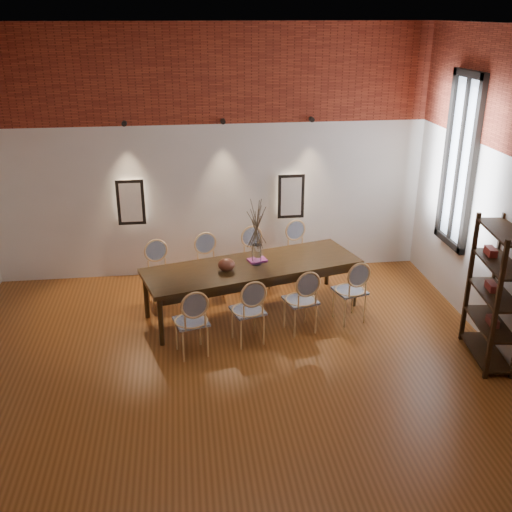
{
  "coord_description": "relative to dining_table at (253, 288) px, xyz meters",
  "views": [
    {
      "loc": [
        -0.49,
        -5.91,
        4.13
      ],
      "look_at": [
        0.47,
        1.54,
        1.05
      ],
      "focal_mm": 42.0,
      "sensor_mm": 36.0,
      "label": 1
    }
  ],
  "objects": [
    {
      "name": "chair_far_c",
      "position": [
        0.17,
        0.86,
        0.09
      ],
      "size": [
        0.54,
        0.54,
        0.94
      ],
      "primitive_type": null,
      "rotation": [
        0.0,
        0.0,
        3.41
      ],
      "color": "#E8BB77",
      "rests_on": "floor"
    },
    {
      "name": "window_frame",
      "position": [
        2.97,
        0.06,
        1.77
      ],
      "size": [
        0.08,
        0.9,
        2.5
      ],
      "primitive_type": "cube",
      "color": "black",
      "rests_on": "wall_right"
    },
    {
      "name": "chair_far_b",
      "position": [
        -0.58,
        0.65,
        0.09
      ],
      "size": [
        0.54,
        0.54,
        0.94
      ],
      "primitive_type": null,
      "rotation": [
        0.0,
        0.0,
        3.41
      ],
      "color": "#E8BB77",
      "rests_on": "floor"
    },
    {
      "name": "chair_far_d",
      "position": [
        0.92,
        1.06,
        0.09
      ],
      "size": [
        0.54,
        0.54,
        0.94
      ],
      "primitive_type": null,
      "rotation": [
        0.0,
        0.0,
        3.41
      ],
      "color": "#E8BB77",
      "rests_on": "floor"
    },
    {
      "name": "niche_left",
      "position": [
        -1.77,
        1.51,
        0.93
      ],
      "size": [
        0.36,
        0.06,
        0.66
      ],
      "primitive_type": "cube",
      "color": "#FFEAC6",
      "rests_on": "wall_back"
    },
    {
      "name": "window_mullion",
      "position": [
        2.97,
        0.06,
        1.77
      ],
      "size": [
        0.06,
        0.06,
        2.4
      ],
      "primitive_type": "cube",
      "color": "black",
      "rests_on": "wall_right"
    },
    {
      "name": "niche_right",
      "position": [
        0.83,
        1.51,
        0.93
      ],
      "size": [
        0.36,
        0.06,
        0.66
      ],
      "primitive_type": "cube",
      "color": "#FFEAC6",
      "rests_on": "wall_back"
    },
    {
      "name": "vase",
      "position": [
        0.06,
        0.02,
        0.53
      ],
      "size": [
        0.14,
        0.14,
        0.3
      ],
      "primitive_type": "cylinder",
      "color": "silver",
      "rests_on": "dining_table"
    },
    {
      "name": "window_glass",
      "position": [
        2.99,
        0.06,
        1.77
      ],
      "size": [
        0.02,
        0.78,
        2.38
      ],
      "primitive_type": "cube",
      "color": "silver",
      "rests_on": "wall_right"
    },
    {
      "name": "spot_fixture_mid",
      "position": [
        -0.27,
        1.48,
        2.17
      ],
      "size": [
        0.08,
        0.1,
        0.08
      ],
      "primitive_type": "cylinder",
      "rotation": [
        1.57,
        0.0,
        0.0
      ],
      "color": "black",
      "rests_on": "wall_back"
    },
    {
      "name": "floor",
      "position": [
        -0.47,
        -1.94,
        -0.39
      ],
      "size": [
        7.0,
        7.0,
        0.02
      ],
      "primitive_type": "cube",
      "color": "brown",
      "rests_on": "ground"
    },
    {
      "name": "chair_near_c",
      "position": [
        0.58,
        -0.65,
        0.09
      ],
      "size": [
        0.54,
        0.54,
        0.94
      ],
      "primitive_type": null,
      "rotation": [
        0.0,
        0.0,
        0.27
      ],
      "color": "#E8BB77",
      "rests_on": "floor"
    },
    {
      "name": "spot_fixture_right",
      "position": [
        1.13,
        1.48,
        2.17
      ],
      "size": [
        0.08,
        0.1,
        0.08
      ],
      "primitive_type": "cylinder",
      "rotation": [
        1.57,
        0.0,
        0.0
      ],
      "color": "black",
      "rests_on": "wall_back"
    },
    {
      "name": "brick_band_front",
      "position": [
        -0.47,
        -5.42,
        2.88
      ],
      "size": [
        7.0,
        0.02,
        1.5
      ],
      "primitive_type": "cube",
      "color": "maroon",
      "rests_on": "ground"
    },
    {
      "name": "ceiling",
      "position": [
        -0.47,
        -1.94,
        3.63
      ],
      "size": [
        7.0,
        7.0,
        0.02
      ],
      "primitive_type": "cube",
      "color": "silver",
      "rests_on": "ground"
    },
    {
      "name": "shelving_rack",
      "position": [
        2.81,
        -1.65,
        0.53
      ],
      "size": [
        0.51,
        1.04,
        1.8
      ],
      "primitive_type": null,
      "rotation": [
        0.0,
        0.0,
        -0.13
      ],
      "color": "black",
      "rests_on": "floor"
    },
    {
      "name": "dining_table",
      "position": [
        0.0,
        0.0,
        0.0
      ],
      "size": [
        3.27,
        1.79,
        0.75
      ],
      "primitive_type": "cube",
      "rotation": [
        0.0,
        0.0,
        0.27
      ],
      "color": "#34210E",
      "rests_on": "floor"
    },
    {
      "name": "chair_near_b",
      "position": [
        -0.17,
        -0.86,
        0.09
      ],
      "size": [
        0.54,
        0.54,
        0.94
      ],
      "primitive_type": null,
      "rotation": [
        0.0,
        0.0,
        0.27
      ],
      "color": "#E8BB77",
      "rests_on": "floor"
    },
    {
      "name": "dried_branches",
      "position": [
        0.06,
        0.02,
        0.98
      ],
      "size": [
        0.5,
        0.5,
        0.7
      ],
      "primitive_type": null,
      "color": "#4D3F2A",
      "rests_on": "vase"
    },
    {
      "name": "book",
      "position": [
        0.09,
        0.13,
        0.39
      ],
      "size": [
        0.3,
        0.24,
        0.03
      ],
      "primitive_type": "cube",
      "rotation": [
        0.0,
        0.0,
        0.27
      ],
      "color": "#932C7A",
      "rests_on": "dining_table"
    },
    {
      "name": "brick_band_back",
      "position": [
        -0.47,
        1.54,
        2.88
      ],
      "size": [
        7.0,
        0.02,
        1.5
      ],
      "primitive_type": "cube",
      "color": "maroon",
      "rests_on": "ground"
    },
    {
      "name": "wall_front",
      "position": [
        -0.47,
        -5.49,
        1.62
      ],
      "size": [
        7.0,
        0.1,
        4.0
      ],
      "primitive_type": "cube",
      "color": "silver",
      "rests_on": "ground"
    },
    {
      "name": "chair_far_a",
      "position": [
        -1.34,
        0.44,
        0.09
      ],
      "size": [
        0.54,
        0.54,
        0.94
      ],
      "primitive_type": null,
      "rotation": [
        0.0,
        0.0,
        3.41
      ],
      "color": "#E8BB77",
      "rests_on": "floor"
    },
    {
      "name": "chair_near_a",
      "position": [
        -0.92,
        -1.06,
        0.09
      ],
      "size": [
        0.54,
        0.54,
        0.94
      ],
      "primitive_type": null,
      "rotation": [
        0.0,
        0.0,
        0.27
      ],
      "color": "#E8BB77",
      "rests_on": "floor"
    },
    {
      "name": "chair_near_d",
      "position": [
        1.34,
        -0.44,
        0.09
      ],
      "size": [
        0.54,
        0.54,
        0.94
      ],
      "primitive_type": null,
      "rotation": [
        0.0,
        0.0,
        0.27
      ],
      "color": "#E8BB77",
      "rests_on": "floor"
    },
    {
      "name": "bowl",
      "position": [
        -0.39,
        -0.16,
        0.46
      ],
      "size": [
        0.24,
        0.24,
        0.18
      ],
      "primitive_type": "ellipsoid",
      "color": "#5E2C1D",
      "rests_on": "dining_table"
    },
    {
      "name": "wall_back",
      "position": [
        -0.47,
        1.61,
        1.62
      ],
      "size": [
        7.0,
        0.1,
        4.0
      ],
      "primitive_type": "cube",
      "color": "silver",
      "rests_on": "ground"
    },
    {
      "name": "spot_fixture_left",
      "position": [
        -1.77,
        1.48,
        2.17
      ],
      "size": [
        0.08,
        0.1,
        0.08
      ],
      "primitive_type": "cylinder",
      "rotation": [
        1.57,
        0.0,
        0.0
      ],
      "color": "black",
      "rests_on": "wall_back"
    }
  ]
}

